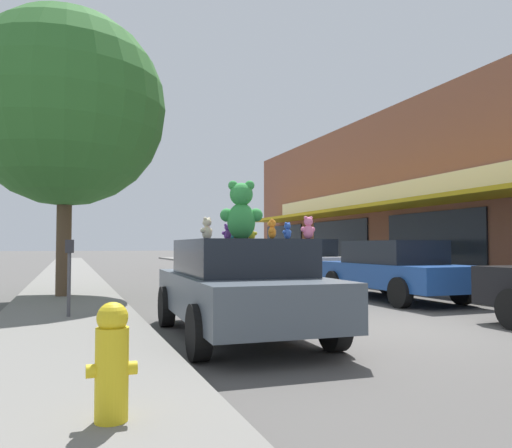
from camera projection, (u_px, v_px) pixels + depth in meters
name	position (u px, v px, depth m)	size (l,w,h in m)	color
ground_plane	(399.00, 329.00, 7.83)	(260.00, 260.00, 0.00)	#514F4C
sidewalk_near	(68.00, 347.00, 6.12)	(2.26, 90.00, 0.14)	slate
plush_art_car	(239.00, 285.00, 7.14)	(2.03, 4.17, 1.39)	#4C5660
teddy_bear_giant	(241.00, 211.00, 7.34)	(0.66, 0.48, 0.87)	green
teddy_bear_blue	(287.00, 231.00, 6.86)	(0.18, 0.14, 0.24)	blue
teddy_bear_orange	(272.00, 229.00, 6.35)	(0.15, 0.19, 0.25)	orange
teddy_bear_cream	(207.00, 229.00, 7.77)	(0.26, 0.23, 0.36)	beige
teddy_bear_black	(245.00, 230.00, 7.94)	(0.21, 0.23, 0.33)	black
teddy_bear_red	(238.00, 229.00, 7.69)	(0.26, 0.19, 0.34)	red
teddy_bear_teal	(232.00, 234.00, 8.04)	(0.14, 0.17, 0.23)	teal
teddy_bear_purple	(227.00, 232.00, 7.52)	(0.18, 0.12, 0.25)	purple
teddy_bear_yellow	(252.00, 232.00, 7.64)	(0.17, 0.16, 0.24)	yellow
teddy_bear_pink	(308.00, 228.00, 6.43)	(0.22, 0.14, 0.29)	pink
parked_car_far_center	(392.00, 269.00, 12.08)	(1.85, 4.51, 1.43)	#1E4793
parked_car_far_right	(296.00, 260.00, 17.18)	(1.96, 4.52, 1.52)	silver
street_tree	(66.00, 108.00, 11.85)	(4.67, 4.67, 6.78)	brown
fire_hydrant	(112.00, 361.00, 3.33)	(0.33, 0.22, 0.79)	yellow
parking_meter	(69.00, 267.00, 8.27)	(0.14, 0.10, 1.27)	#4C4C51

